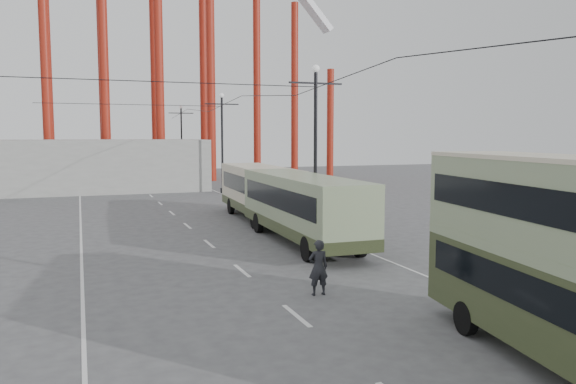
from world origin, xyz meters
name	(u,v)px	position (x,y,z in m)	size (l,w,h in m)	color
ground	(396,361)	(0.00, 0.00, 0.00)	(160.00, 160.00, 0.00)	#4B4B4D
road_markings	(197,232)	(-0.86, 19.70, 0.01)	(12.52, 120.00, 0.01)	silver
lamp_post_mid	(315,148)	(5.60, 18.00, 4.68)	(3.20, 0.44, 9.32)	black
lamp_post_far	(222,143)	(5.60, 40.00, 4.68)	(3.20, 0.44, 9.32)	black
lamp_post_distant	(182,141)	(5.60, 62.00, 4.68)	(3.20, 0.44, 9.32)	black
fairground_shed	(90,165)	(-6.00, 47.00, 2.50)	(22.00, 10.00, 5.00)	gray
double_decker_bus	(570,252)	(3.39, -1.76, 2.75)	(3.55, 9.37, 4.91)	#343E21
single_decker_green	(302,205)	(3.44, 14.67, 1.92)	(3.04, 12.08, 3.40)	gray
single_decker_cream	(260,190)	(3.88, 23.05, 1.91)	(3.23, 11.03, 3.40)	beige
pedestrian	(318,267)	(0.49, 5.81, 0.95)	(0.69, 0.45, 1.90)	black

